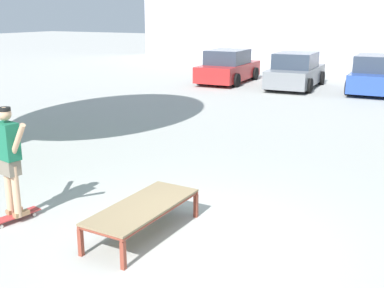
{
  "coord_description": "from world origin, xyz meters",
  "views": [
    {
      "loc": [
        2.88,
        -5.4,
        3.1
      ],
      "look_at": [
        -0.71,
        1.37,
        1.0
      ],
      "focal_mm": 44.77,
      "sensor_mm": 36.0,
      "label": 1
    }
  ],
  "objects_px": {
    "skater": "(9,154)",
    "car_red": "(228,67)",
    "car_grey": "(296,72)",
    "skateboard": "(15,216)",
    "car_blue": "(376,75)",
    "skate_box": "(143,208)"
  },
  "relations": [
    {
      "from": "skate_box",
      "to": "skateboard",
      "type": "relative_size",
      "value": 2.34
    },
    {
      "from": "car_red",
      "to": "car_grey",
      "type": "xyz_separation_m",
      "value": [
        3.2,
        -0.14,
        0.0
      ]
    },
    {
      "from": "skater",
      "to": "car_red",
      "type": "distance_m",
      "value": 15.94
    },
    {
      "from": "car_red",
      "to": "car_blue",
      "type": "relative_size",
      "value": 1.01
    },
    {
      "from": "car_blue",
      "to": "skate_box",
      "type": "bearing_deg",
      "value": -94.17
    },
    {
      "from": "skater",
      "to": "car_grey",
      "type": "distance_m",
      "value": 15.46
    },
    {
      "from": "skater",
      "to": "car_blue",
      "type": "relative_size",
      "value": 0.4
    },
    {
      "from": "skater",
      "to": "car_grey",
      "type": "bearing_deg",
      "value": 90.26
    },
    {
      "from": "car_red",
      "to": "car_grey",
      "type": "relative_size",
      "value": 1.0
    },
    {
      "from": "skate_box",
      "to": "skater",
      "type": "bearing_deg",
      "value": -165.49
    },
    {
      "from": "skateboard",
      "to": "skater",
      "type": "xyz_separation_m",
      "value": [
        0.0,
        0.0,
        0.99
      ]
    },
    {
      "from": "skateboard",
      "to": "skater",
      "type": "relative_size",
      "value": 0.49
    },
    {
      "from": "car_red",
      "to": "car_grey",
      "type": "bearing_deg",
      "value": -2.45
    },
    {
      "from": "car_red",
      "to": "car_blue",
      "type": "bearing_deg",
      "value": 1.72
    },
    {
      "from": "skate_box",
      "to": "skateboard",
      "type": "distance_m",
      "value": 2.11
    },
    {
      "from": "skate_box",
      "to": "car_red",
      "type": "distance_m",
      "value": 15.98
    },
    {
      "from": "car_grey",
      "to": "car_blue",
      "type": "xyz_separation_m",
      "value": [
        3.2,
        0.33,
        0.0
      ]
    },
    {
      "from": "skateboard",
      "to": "car_blue",
      "type": "xyz_separation_m",
      "value": [
        3.13,
        15.79,
        0.61
      ]
    },
    {
      "from": "skater",
      "to": "car_grey",
      "type": "height_order",
      "value": "skater"
    },
    {
      "from": "car_red",
      "to": "car_grey",
      "type": "height_order",
      "value": "same"
    },
    {
      "from": "skateboard",
      "to": "car_red",
      "type": "height_order",
      "value": "car_red"
    },
    {
      "from": "skater",
      "to": "car_red",
      "type": "relative_size",
      "value": 0.4
    }
  ]
}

